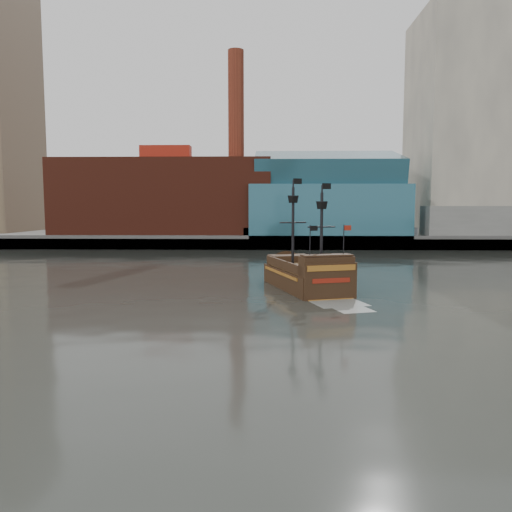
{
  "coord_description": "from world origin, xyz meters",
  "views": [
    {
      "loc": [
        -1.27,
        -28.78,
        7.86
      ],
      "look_at": [
        -2.3,
        10.24,
        4.0
      ],
      "focal_mm": 35.0,
      "sensor_mm": 36.0,
      "label": 1
    }
  ],
  "objects": [
    {
      "name": "promenade_far",
      "position": [
        0.0,
        92.0,
        1.0
      ],
      "size": [
        220.0,
        60.0,
        2.0
      ],
      "primitive_type": "cube",
      "color": "slate",
      "rests_on": "ground"
    },
    {
      "name": "pirate_ship",
      "position": [
        2.31,
        18.6,
        1.03
      ],
      "size": [
        8.72,
        15.86,
        11.38
      ],
      "rotation": [
        0.0,
        0.0,
        0.29
      ],
      "color": "black",
      "rests_on": "ground"
    },
    {
      "name": "ground",
      "position": [
        0.0,
        0.0,
        0.0
      ],
      "size": [
        400.0,
        400.0,
        0.0
      ],
      "primitive_type": "plane",
      "color": "#262823",
      "rests_on": "ground"
    },
    {
      "name": "seawall",
      "position": [
        0.0,
        62.5,
        1.3
      ],
      "size": [
        220.0,
        1.0,
        2.6
      ],
      "primitive_type": "cube",
      "color": "#4C4C49",
      "rests_on": "ground"
    },
    {
      "name": "skyline",
      "position": [
        5.21,
        84.56,
        24.55
      ],
      "size": [
        149.0,
        45.0,
        62.0
      ],
      "color": "brown",
      "rests_on": "promenade_far"
    }
  ]
}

